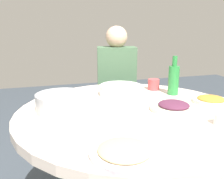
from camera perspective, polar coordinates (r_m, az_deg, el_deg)
The scene contains 11 objects.
round_dining_table at distance 1.33m, azimuth 4.59°, elevation -10.17°, with size 1.21×1.21×0.77m.
rice_bowl at distance 1.27m, azimuth -12.04°, elevation -2.87°, with size 0.26×0.26×0.10m.
soup_bowl at distance 1.53m, azimuth 2.04°, elevation -0.23°, with size 0.27×0.27×0.07m.
dish_eggplant at distance 1.29m, azimuth 14.54°, elevation -4.02°, with size 0.25×0.25×0.05m.
dish_noodles at distance 0.83m, azimuth 3.03°, elevation -14.58°, with size 0.24×0.24×0.04m.
dish_tofu_braise at distance 1.49m, azimuth 22.63°, elevation -2.33°, with size 0.20×0.20×0.04m.
green_bottle at distance 1.58m, azimuth 14.53°, elevation 2.40°, with size 0.07×0.07×0.25m.
tea_cup_near at distance 1.69m, azimuth 9.92°, elevation 1.19°, with size 0.08×0.08×0.07m, color #CF4448.
tea_cup_far at distance 1.18m, azimuth 24.86°, elevation -6.49°, with size 0.07×0.07×0.05m, color white.
stool_for_diner_left at distance 2.33m, azimuth 0.99°, elevation -10.01°, with size 0.32×0.32×0.45m, color brown.
diner_left at distance 2.16m, azimuth 1.05°, elevation 3.24°, with size 0.40×0.39×0.76m.
Camera 1 is at (1.12, -0.45, 1.20)m, focal length 38.20 mm.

